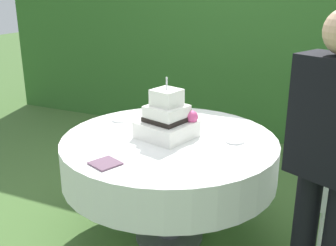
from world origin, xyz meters
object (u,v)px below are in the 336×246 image
(napkin_stack, at_px, (105,163))
(serving_plate_far, at_px, (120,120))
(wedding_cake, at_px, (167,120))
(cake_table, at_px, (169,157))
(standing_person, at_px, (330,161))
(serving_plate_near, at_px, (235,141))

(napkin_stack, bearing_deg, serving_plate_far, 115.02)
(wedding_cake, xyz_separation_m, serving_plate_far, (-0.46, 0.16, -0.11))
(cake_table, height_order, wedding_cake, wedding_cake)
(napkin_stack, bearing_deg, standing_person, 4.88)
(cake_table, height_order, standing_person, standing_person)
(serving_plate_near, distance_m, serving_plate_far, 0.88)
(wedding_cake, relative_size, serving_plate_far, 3.24)
(serving_plate_far, bearing_deg, cake_table, -20.57)
(napkin_stack, relative_size, standing_person, 0.09)
(cake_table, xyz_separation_m, serving_plate_near, (0.40, 0.12, 0.14))
(serving_plate_near, bearing_deg, standing_person, -42.37)
(cake_table, relative_size, serving_plate_near, 11.67)
(serving_plate_near, height_order, standing_person, standing_person)
(serving_plate_near, height_order, serving_plate_far, same)
(wedding_cake, height_order, standing_person, standing_person)
(serving_plate_near, bearing_deg, serving_plate_far, 175.96)
(serving_plate_far, bearing_deg, standing_person, -22.12)
(serving_plate_near, xyz_separation_m, standing_person, (0.58, -0.53, 0.19))
(serving_plate_far, xyz_separation_m, napkin_stack, (0.32, -0.69, -0.00))
(serving_plate_far, xyz_separation_m, standing_person, (1.46, -0.59, 0.19))
(napkin_stack, xyz_separation_m, standing_person, (1.14, 0.10, 0.19))
(serving_plate_near, bearing_deg, cake_table, -163.67)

